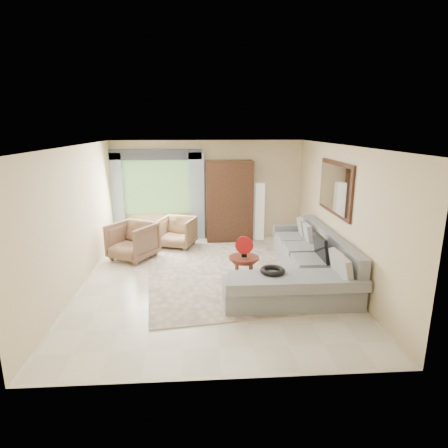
{
  "coord_description": "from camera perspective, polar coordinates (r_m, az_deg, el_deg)",
  "views": [
    {
      "loc": [
        -0.23,
        -6.85,
        2.93
      ],
      "look_at": [
        0.25,
        0.35,
        1.05
      ],
      "focal_mm": 30.0,
      "sensor_mm": 36.0,
      "label": 1
    }
  ],
  "objects": [
    {
      "name": "area_rug",
      "position": [
        7.77,
        -0.19,
        -7.47
      ],
      "size": [
        3.48,
        4.35,
        0.02
      ],
      "primitive_type": "cube",
      "rotation": [
        0.0,
        0.0,
        0.13
      ],
      "color": "#C3AF9A",
      "rests_on": "ground"
    },
    {
      "name": "floor_lamp",
      "position": [
        10.0,
        5.38,
        1.94
      ],
      "size": [
        0.24,
        0.24,
        1.5
      ],
      "primitive_type": "cube",
      "color": "silver",
      "rests_on": "ground"
    },
    {
      "name": "curtain_left",
      "position": [
        10.13,
        -16.15,
        3.9
      ],
      "size": [
        0.4,
        0.08,
        2.3
      ],
      "primitive_type": "cube",
      "color": "#9EB7CC",
      "rests_on": "ground"
    },
    {
      "name": "valance",
      "position": [
        9.84,
        -10.51,
        10.39
      ],
      "size": [
        2.4,
        0.12,
        0.26
      ],
      "primitive_type": "cube",
      "color": "#1E232D",
      "rests_on": "wall_back"
    },
    {
      "name": "red_disc",
      "position": [
        6.96,
        3.1,
        -3.24
      ],
      "size": [
        0.33,
        0.11,
        0.34
      ],
      "primitive_type": "cylinder",
      "rotation": [
        1.57,
        0.0,
        -0.26
      ],
      "color": "#AD1114",
      "rests_on": "coffee_table"
    },
    {
      "name": "armchair_right",
      "position": [
        9.43,
        -7.13,
        -1.24
      ],
      "size": [
        1.02,
        1.04,
        0.75
      ],
      "primitive_type": "imported",
      "rotation": [
        0.0,
        0.0,
        -0.33
      ],
      "color": "#9C7B55",
      "rests_on": "ground"
    },
    {
      "name": "wall_mirror",
      "position": [
        7.78,
        16.56,
        5.27
      ],
      "size": [
        0.05,
        1.7,
        1.05
      ],
      "color": "black",
      "rests_on": "wall_right"
    },
    {
      "name": "tv_screen",
      "position": [
        7.34,
        14.5,
        -3.41
      ],
      "size": [
        0.14,
        0.74,
        0.48
      ],
      "primitive_type": "cube",
      "rotation": [
        0.0,
        -0.17,
        0.0
      ],
      "color": "black",
      "rests_on": "sectional_sofa"
    },
    {
      "name": "curtain_right",
      "position": [
        9.9,
        -4.16,
        4.19
      ],
      "size": [
        0.4,
        0.08,
        2.3
      ],
      "primitive_type": "cube",
      "color": "#9EB7CC",
      "rests_on": "ground"
    },
    {
      "name": "armchair_left",
      "position": [
        8.74,
        -13.75,
        -2.53
      ],
      "size": [
        1.24,
        1.25,
        0.84
      ],
      "primitive_type": "imported",
      "rotation": [
        0.0,
        0.0,
        -0.55
      ],
      "color": "#806146",
      "rests_on": "ground"
    },
    {
      "name": "potted_plant",
      "position": [
        9.98,
        -14.91,
        -1.36
      ],
      "size": [
        0.51,
        0.45,
        0.55
      ],
      "primitive_type": "imported",
      "rotation": [
        0.0,
        0.0,
        -0.04
      ],
      "color": "#999999",
      "rests_on": "ground"
    },
    {
      "name": "ground",
      "position": [
        7.46,
        -1.76,
        -8.55
      ],
      "size": [
        6.0,
        6.0,
        0.0
      ],
      "primitive_type": "plane",
      "color": "silver",
      "rests_on": "ground"
    },
    {
      "name": "window",
      "position": [
        10.01,
        -10.24,
        5.57
      ],
      "size": [
        1.8,
        0.04,
        1.4
      ],
      "primitive_type": "cube",
      "color": "#669E59",
      "rests_on": "wall_back"
    },
    {
      "name": "armoire",
      "position": [
        9.79,
        0.83,
        3.52
      ],
      "size": [
        1.2,
        0.55,
        2.1
      ],
      "primitive_type": "cube",
      "color": "black",
      "rests_on": "ground"
    },
    {
      "name": "sectional_sofa",
      "position": [
        7.46,
        12.19,
        -6.54
      ],
      "size": [
        2.3,
        3.46,
        0.9
      ],
      "color": "gray",
      "rests_on": "ground"
    },
    {
      "name": "garden_hose",
      "position": [
        6.51,
        7.41,
        -7.04
      ],
      "size": [
        0.43,
        0.43,
        0.09
      ],
      "primitive_type": "torus",
      "color": "black",
      "rests_on": "sectional_sofa"
    },
    {
      "name": "coffee_table",
      "position": [
        7.13,
        3.04,
        -7.07
      ],
      "size": [
        0.57,
        0.57,
        0.57
      ],
      "rotation": [
        0.0,
        0.0,
        0.24
      ],
      "color": "#4E1C15",
      "rests_on": "ground"
    }
  ]
}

